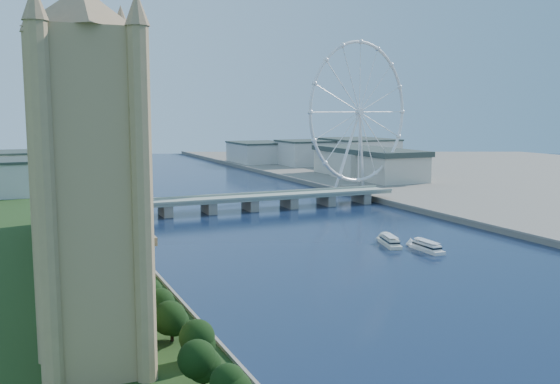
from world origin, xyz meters
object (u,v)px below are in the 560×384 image
victoria_tower (88,172)px  london_eye (359,113)px  tour_boat_near (389,245)px  tour_boat_far (427,251)px

victoria_tower → london_eye: london_eye is taller
london_eye → victoria_tower: bearing=-130.4°
victoria_tower → london_eye: (254.98, 300.08, 13.03)m
tour_boat_near → tour_boat_far: (9.80, -18.32, 0.00)m
london_eye → tour_boat_near: bearing=-116.2°
london_eye → tour_boat_near: 224.13m
victoria_tower → tour_boat_far: bearing=27.8°
tour_boat_near → tour_boat_far: 20.78m
tour_boat_near → tour_boat_far: bearing=-46.4°
tour_boat_far → tour_boat_near: bearing=118.5°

